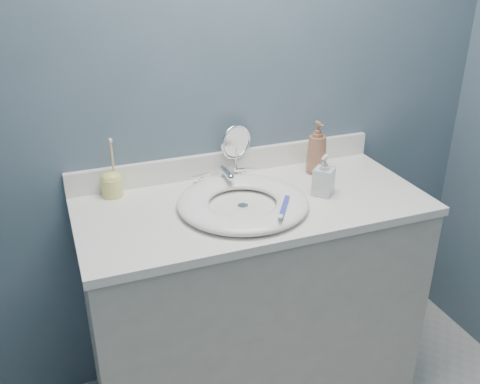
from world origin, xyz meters
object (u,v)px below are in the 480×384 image
soap_bottle_amber (317,148)px  soap_bottle_clear (324,175)px  makeup_mirror (236,148)px  toothbrush_holder (112,183)px

soap_bottle_amber → soap_bottle_clear: 0.20m
makeup_mirror → toothbrush_holder: toothbrush_holder is taller
makeup_mirror → soap_bottle_amber: (0.30, -0.09, -0.01)m
soap_bottle_amber → toothbrush_holder: bearing=178.7°
makeup_mirror → toothbrush_holder: size_ratio=0.95×
soap_bottle_amber → toothbrush_holder: (-0.78, 0.07, -0.05)m
makeup_mirror → soap_bottle_amber: size_ratio=0.99×
soap_bottle_clear → toothbrush_holder: toothbrush_holder is taller
soap_bottle_amber → toothbrush_holder: toothbrush_holder is taller
toothbrush_holder → makeup_mirror: bearing=2.5°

